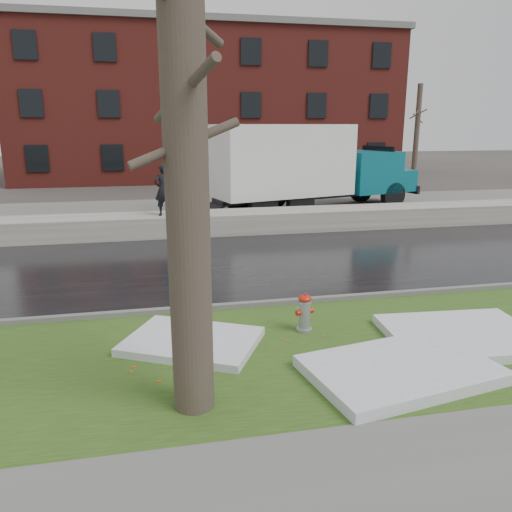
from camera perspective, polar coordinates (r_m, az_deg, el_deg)
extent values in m
plane|color=#47423D|center=(9.80, 2.93, -7.83)|extent=(120.00, 120.00, 0.00)
cube|color=#264416|center=(8.70, 5.05, -10.79)|extent=(60.00, 4.50, 0.04)
cube|color=black|center=(13.96, -1.76, -0.82)|extent=(60.00, 7.00, 0.03)
cube|color=slate|center=(22.19, -5.64, 4.96)|extent=(60.00, 9.00, 0.03)
cube|color=slate|center=(10.68, 1.57, -5.47)|extent=(60.00, 0.15, 0.14)
cube|color=#B4AEA5|center=(17.93, -4.14, 3.82)|extent=(60.00, 1.60, 0.75)
cube|color=maroon|center=(39.01, -5.69, 16.50)|extent=(26.00, 12.00, 10.00)
cylinder|color=brown|center=(34.94, -18.36, 13.19)|extent=(0.36, 0.36, 6.50)
cylinder|color=brown|center=(34.94, -18.49, 14.74)|extent=(0.84, 1.62, 0.73)
cylinder|color=brown|center=(34.96, -18.61, 16.21)|extent=(1.08, 1.26, 0.66)
cylinder|color=brown|center=(34.94, -18.41, 13.76)|extent=(1.40, 0.61, 0.63)
cylinder|color=brown|center=(37.54, 17.90, 13.29)|extent=(0.36, 0.36, 6.50)
cylinder|color=brown|center=(37.54, 18.01, 14.73)|extent=(0.84, 1.62, 0.73)
cylinder|color=brown|center=(37.56, 18.13, 16.10)|extent=(1.08, 1.26, 0.66)
cylinder|color=brown|center=(37.53, 17.94, 13.82)|extent=(1.40, 0.61, 0.63)
cylinder|color=#93959A|center=(9.33, 5.57, -6.71)|extent=(0.26, 0.26, 0.63)
ellipsoid|color=#B71F0E|center=(9.22, 5.62, -4.88)|extent=(0.30, 0.30, 0.15)
cylinder|color=#B71F0E|center=(9.20, 5.63, -4.40)|extent=(0.06, 0.06, 0.05)
cylinder|color=#B71F0E|center=(9.24, 4.89, -6.49)|extent=(0.11, 0.12, 0.10)
cylinder|color=#B71F0E|center=(9.38, 6.25, -6.21)|extent=(0.11, 0.12, 0.10)
cylinder|color=#93959A|center=(9.41, 5.14, -6.10)|extent=(0.15, 0.12, 0.13)
cylinder|color=brown|center=(6.16, -8.04, 11.74)|extent=(0.58, 0.58, 6.83)
cylinder|color=brown|center=(6.17, -8.28, 18.08)|extent=(0.71, 1.62, 0.71)
cylinder|color=brown|center=(6.28, -8.61, 26.09)|extent=(1.13, 1.16, 0.64)
cylinder|color=brown|center=(6.16, -8.07, 12.65)|extent=(1.39, 0.50, 0.61)
cube|color=black|center=(22.59, 5.91, 6.92)|extent=(8.76, 3.41, 0.24)
cube|color=silver|center=(21.68, 2.80, 10.89)|extent=(6.45, 4.23, 2.97)
cube|color=#0C5F6E|center=(24.33, 12.24, 9.44)|extent=(3.14, 3.22, 1.87)
cube|color=#0C5F6E|center=(25.41, 15.00, 8.49)|extent=(1.92, 2.68, 0.99)
cube|color=black|center=(24.78, 13.73, 10.98)|extent=(0.67, 2.14, 0.99)
cube|color=black|center=(20.34, -6.17, 5.03)|extent=(2.16, 1.77, 0.74)
cylinder|color=black|center=(24.12, 15.38, 6.71)|extent=(1.25, 0.64, 1.21)
cylinder|color=black|center=(25.85, 11.91, 7.42)|extent=(1.25, 0.64, 1.21)
cylinder|color=black|center=(21.05, 5.11, 6.07)|extent=(1.25, 0.64, 1.21)
cylinder|color=black|center=(23.01, 2.02, 6.86)|extent=(1.25, 0.64, 1.21)
cylinder|color=black|center=(20.17, 0.86, 5.75)|extent=(1.25, 0.64, 1.21)
cylinder|color=black|center=(22.21, -1.97, 6.57)|extent=(1.25, 0.64, 1.21)
imported|color=black|center=(17.41, -10.56, 7.47)|extent=(0.75, 0.63, 1.76)
cube|color=silver|center=(9.74, 22.53, -8.39)|extent=(2.74, 2.19, 0.16)
cube|color=silver|center=(8.88, -7.31, -9.65)|extent=(2.69, 2.44, 0.14)
cube|color=silver|center=(8.15, 16.21, -12.34)|extent=(3.08, 2.27, 0.18)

